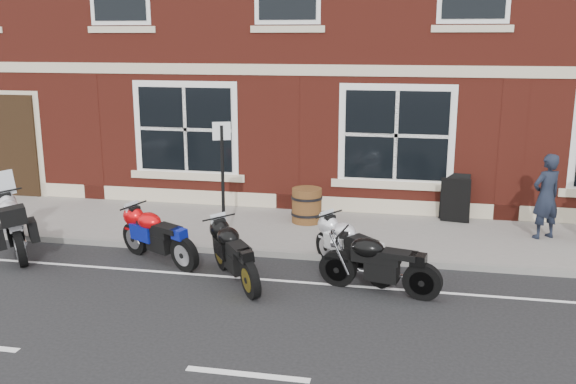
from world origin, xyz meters
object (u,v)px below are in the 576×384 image
Objects in this scene: moto_sport_black at (236,252)px; pedestrian_left at (546,196)px; a_board_sign at (455,198)px; moto_naked_black at (377,261)px; moto_touring_silver at (16,222)px; barrel_planter at (307,205)px; moto_sport_silver at (353,245)px; parking_sign at (223,175)px; moto_sport_red at (159,234)px.

pedestrian_left is at bearing -4.56° from moto_sport_black.
moto_naked_black is at bearing -100.10° from a_board_sign.
moto_touring_silver reaches higher than a_board_sign.
barrel_planter is (5.27, 2.81, -0.12)m from moto_touring_silver.
moto_touring_silver is at bearing 98.21° from moto_naked_black.
a_board_sign is 3.29m from barrel_planter.
moto_sport_silver is (6.56, 0.12, -0.09)m from moto_touring_silver.
parking_sign is at bearing 78.99° from moto_sport_black.
moto_sport_silver is 0.90m from moto_naked_black.
moto_sport_black reaches higher than moto_sport_red.
moto_sport_red is at bearing 122.28° from moto_sport_black.
moto_sport_silver is at bearing -38.06° from moto_touring_silver.
a_board_sign is at bearing -58.77° from pedestrian_left.
a_board_sign is 0.43× the size of parking_sign.
moto_touring_silver reaches higher than moto_sport_silver.
moto_sport_red is (2.93, 0.05, -0.08)m from moto_touring_silver.
moto_sport_black is 0.74× the size of parking_sign.
moto_naked_black is (7.04, -0.64, -0.08)m from moto_touring_silver.
moto_sport_black is 2.08m from moto_sport_silver.
moto_touring_silver reaches higher than barrel_planter.
moto_sport_silver is 4.45m from pedestrian_left.
barrel_planter is at bearing -158.52° from a_board_sign.
moto_naked_black is 3.88m from barrel_planter.
moto_naked_black is at bearing -69.99° from moto_sport_red.
parking_sign reaches higher than barrel_planter.
moto_touring_silver is 0.99× the size of moto_sport_red.
a_board_sign is (1.92, 3.40, 0.11)m from moto_sport_silver.
moto_touring_silver is 5.97m from barrel_planter.
moto_sport_red is 1.08× the size of pedestrian_left.
moto_naked_black reaches higher than barrel_planter.
moto_touring_silver is 7.07m from moto_naked_black.
parking_sign is (-1.32, -1.94, 1.03)m from barrel_planter.
moto_naked_black is at bearing -45.95° from parking_sign.
moto_sport_red is at bearing -161.16° from parking_sign.
pedestrian_left is at bearing -18.52° from a_board_sign.
moto_sport_red is 1.22× the size of moto_sport_silver.
parking_sign is at bearing -21.71° from moto_sport_red.
moto_sport_black is 1.95m from parking_sign.
moto_sport_black is 1.03× the size of pedestrian_left.
moto_sport_silver is at bearing 45.71° from moto_naked_black.
moto_naked_black is (2.41, 0.02, -0.01)m from moto_sport_black.
parking_sign reaches higher than moto_naked_black.
parking_sign is at bearing -26.67° from moto_touring_silver.
moto_sport_red is at bearing -11.79° from pedestrian_left.
moto_sport_black is at bearing -0.74° from pedestrian_left.
parking_sign is (1.02, 0.82, 0.99)m from moto_sport_red.
parking_sign reaches higher than moto_sport_silver.
moto_touring_silver is 1.05× the size of moto_sport_black.
moto_touring_silver is 4.68m from moto_sport_black.
moto_naked_black is at bearing -34.66° from moto_sport_black.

